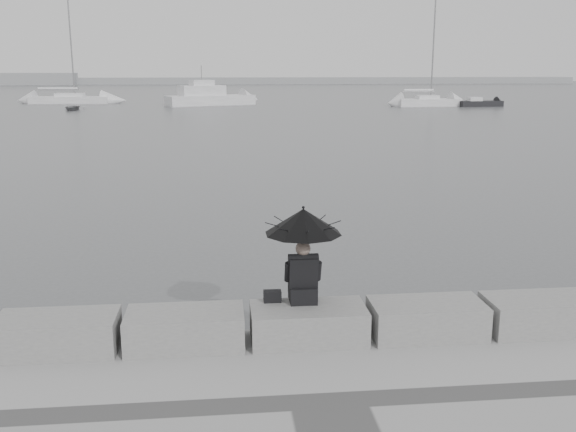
{
  "coord_description": "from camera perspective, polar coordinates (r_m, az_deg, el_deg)",
  "views": [
    {
      "loc": [
        -1.16,
        -8.74,
        4.25
      ],
      "look_at": [
        0.08,
        3.0,
        1.5
      ],
      "focal_mm": 40.0,
      "sensor_mm": 36.0,
      "label": 1
    }
  ],
  "objects": [
    {
      "name": "ground",
      "position": [
        9.78,
        1.42,
        -12.61
      ],
      "size": [
        360.0,
        360.0,
        0.0
      ],
      "primitive_type": "plane",
      "color": "#45474A",
      "rests_on": "ground"
    },
    {
      "name": "stone_block_far_left",
      "position": [
        9.27,
        -19.83,
        -9.87
      ],
      "size": [
        1.6,
        0.8,
        0.5
      ],
      "primitive_type": "cube",
      "color": "slate",
      "rests_on": "promenade"
    },
    {
      "name": "stone_block_left",
      "position": [
        9.01,
        -9.12,
        -9.9
      ],
      "size": [
        1.6,
        0.8,
        0.5
      ],
      "primitive_type": "cube",
      "color": "slate",
      "rests_on": "promenade"
    },
    {
      "name": "stone_block_centre",
      "position": [
        9.07,
        1.81,
        -9.57
      ],
      "size": [
        1.6,
        0.8,
        0.5
      ],
      "primitive_type": "cube",
      "color": "slate",
      "rests_on": "promenade"
    },
    {
      "name": "stone_block_right",
      "position": [
        9.44,
        12.22,
        -8.94
      ],
      "size": [
        1.6,
        0.8,
        0.5
      ],
      "primitive_type": "cube",
      "color": "slate",
      "rests_on": "promenade"
    },
    {
      "name": "stone_block_far_right",
      "position": [
        10.09,
        21.53,
        -8.13
      ],
      "size": [
        1.6,
        0.8,
        0.5
      ],
      "primitive_type": "cube",
      "color": "slate",
      "rests_on": "promenade"
    },
    {
      "name": "seated_person",
      "position": [
        8.86,
        1.37,
        -1.68
      ],
      "size": [
        1.08,
        1.08,
        1.39
      ],
      "rotation": [
        0.0,
        0.0,
        -0.0
      ],
      "color": "black",
      "rests_on": "stone_block_centre"
    },
    {
      "name": "bag",
      "position": [
        9.15,
        -1.4,
        -7.14
      ],
      "size": [
        0.25,
        0.14,
        0.16
      ],
      "primitive_type": "cube",
      "color": "black",
      "rests_on": "stone_block_centre"
    },
    {
      "name": "distant_landmass",
      "position": [
        163.43,
        -8.67,
        11.82
      ],
      "size": [
        180.0,
        8.0,
        2.8
      ],
      "color": "gray",
      "rests_on": "ground"
    },
    {
      "name": "sailboat_left",
      "position": [
        81.23,
        -18.79,
        9.81
      ],
      "size": [
        9.34,
        3.09,
        12.9
      ],
      "rotation": [
        0.0,
        0.0,
        -0.08
      ],
      "color": "white",
      "rests_on": "ground"
    },
    {
      "name": "sailboat_right",
      "position": [
        73.17,
        12.26,
        9.94
      ],
      "size": [
        6.68,
        2.61,
        12.9
      ],
      "rotation": [
        0.0,
        0.0,
        0.03
      ],
      "color": "white",
      "rests_on": "ground"
    },
    {
      "name": "motor_cruiser",
      "position": [
        73.94,
        -6.91,
        10.44
      ],
      "size": [
        10.27,
        6.47,
        4.5
      ],
      "rotation": [
        0.0,
        0.0,
        0.4
      ],
      "color": "white",
      "rests_on": "ground"
    },
    {
      "name": "small_motorboat",
      "position": [
        74.31,
        16.71,
        9.56
      ],
      "size": [
        4.91,
        2.01,
        1.1
      ],
      "rotation": [
        0.0,
        0.0,
        0.09
      ],
      "color": "black",
      "rests_on": "ground"
    },
    {
      "name": "dinghy",
      "position": [
        68.42,
        -18.64,
        9.11
      ],
      "size": [
        3.03,
        1.43,
        0.5
      ],
      "primitive_type": "imported",
      "rotation": [
        0.0,
        0.0,
        -0.06
      ],
      "color": "gray",
      "rests_on": "ground"
    }
  ]
}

